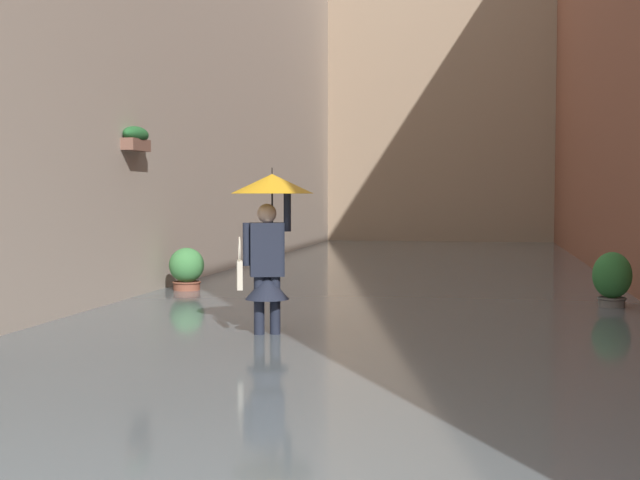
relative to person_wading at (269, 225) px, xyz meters
The scene contains 7 objects.
ground_plane 7.22m from the person_wading, 97.06° to the right, with size 65.49×65.49×0.00m, color slate.
flood_water 7.21m from the person_wading, 97.06° to the right, with size 8.38×32.20×0.15m, color #515B60.
building_facade_right 8.83m from the person_wading, 61.52° to the right, with size 2.04×30.20×10.24m.
building_facade_far 21.61m from the person_wading, 92.37° to the right, with size 11.18×1.80×12.51m, color gray.
person_wading is the anchor object (origin of this frame).
potted_plant_mid_right 4.93m from the person_wading, 59.70° to the right, with size 0.58×0.58×0.85m.
potted_plant_far_left 5.33m from the person_wading, 142.06° to the right, with size 0.54×0.54×0.92m.
Camera 1 is at (-1.49, 3.45, 1.72)m, focal length 49.03 mm.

